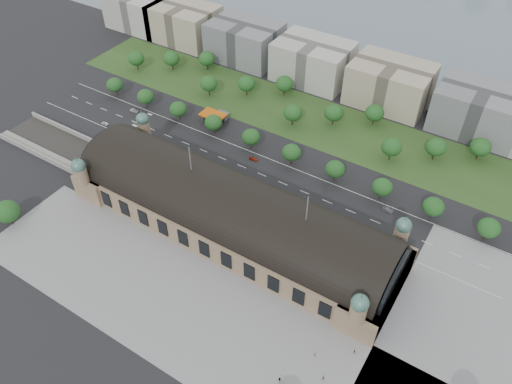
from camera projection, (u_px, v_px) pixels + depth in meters
The scene contains 58 objects.
ground at pixel (232, 229), 221.18m from camera, with size 900.00×900.00×0.00m, color black.
station at pixel (232, 213), 214.13m from camera, with size 150.00×48.40×44.30m.
track_cutting at pixel (57, 148), 261.99m from camera, with size 70.00×24.00×3.10m.
plaza_south at pixel (189, 311), 190.18m from camera, with size 190.00×48.00×0.12m, color gray.
plaza_east at pixel (467, 340), 181.24m from camera, with size 56.00×100.00×0.12m, color gray.
road_slab at pixel (242, 166), 252.36m from camera, with size 260.00×26.00×0.10m, color black.
grass_belt at pixel (302, 117), 284.32m from camera, with size 300.00×45.00×0.10m, color #2B491D.
petrol_station at pixel (218, 115), 280.30m from camera, with size 14.00×13.00×5.05m.
lake at pixel (438, 0), 404.87m from camera, with size 700.00×320.00×0.08m, color slate.
office_0 at pixel (141, 11), 360.85m from camera, with size 45.00×32.00×24.00m, color #B4B2AB.
office_1 at pixel (184, 23), 345.34m from camera, with size 45.00×32.00×24.00m, color tan.
office_2 at pixel (245, 41), 325.96m from camera, with size 45.00×32.00×24.00m, color gray.
office_3 at pixel (313, 61), 306.57m from camera, with size 45.00×32.00×24.00m, color #B4B2AB.
office_4 at pixel (390, 84), 287.18m from camera, with size 45.00×32.00×24.00m, color tan.
office_5 at pixel (478, 110), 267.80m from camera, with size 45.00×32.00×24.00m, color gray.
tree_row_0 at pixel (115, 85), 295.29m from camera, with size 9.60×9.60×11.52m.
tree_row_1 at pixel (145, 97), 285.98m from camera, with size 9.60×9.60×11.52m.
tree_row_2 at pixel (178, 109), 276.68m from camera, with size 9.60×9.60×11.52m.
tree_row_3 at pixel (213, 123), 267.37m from camera, with size 9.60×9.60×11.52m.
tree_row_4 at pixel (251, 137), 258.07m from camera, with size 9.60×9.60×11.52m.
tree_row_5 at pixel (291, 152), 248.76m from camera, with size 9.60×9.60×11.52m.
tree_row_6 at pixel (335, 169), 239.45m from camera, with size 9.60×9.60×11.52m.
tree_row_7 at pixel (382, 187), 230.15m from camera, with size 9.60×9.60×11.52m.
tree_row_8 at pixel (433, 207), 220.84m from camera, with size 9.60×9.60×11.52m.
tree_row_9 at pixel (489, 228), 211.54m from camera, with size 9.60×9.60×11.52m.
tree_belt_0 at pixel (136, 59), 317.23m from camera, with size 10.40×10.40×12.48m.
tree_belt_1 at pixel (171, 58), 317.26m from camera, with size 10.40×10.40×12.48m.
tree_belt_2 at pixel (207, 58), 317.29m from camera, with size 10.40×10.40×12.48m.
tree_belt_3 at pixel (209, 84), 295.13m from camera, with size 10.40×10.40×12.48m.
tree_belt_4 at pixel (247, 84), 295.16m from camera, with size 10.40×10.40×12.48m.
tree_belt_5 at pixel (284, 84), 295.19m from camera, with size 10.40×10.40×12.48m.
tree_belt_6 at pixel (293, 113), 273.03m from camera, with size 10.40×10.40×12.48m.
tree_belt_7 at pixel (334, 113), 273.06m from camera, with size 10.40×10.40×12.48m.
tree_belt_8 at pixel (375, 113), 273.09m from camera, with size 10.40×10.40×12.48m.
tree_belt_9 at pixel (392, 147), 250.93m from camera, with size 10.40×10.40×12.48m.
tree_belt_10 at pixel (436, 147), 250.96m from camera, with size 10.40×10.40×12.48m.
tree_belt_11 at pixel (481, 147), 250.99m from camera, with size 10.40×10.40×12.48m.
tree_plaza_sw at pixel (7, 211), 217.80m from camera, with size 11.00×11.00×12.73m.
traffic_car_0 at pixel (105, 123), 278.13m from camera, with size 1.88×4.67×1.59m, color silver.
traffic_car_1 at pixel (134, 111), 287.27m from camera, with size 1.72×4.94×1.63m, color gray.
traffic_car_2 at pixel (197, 158), 256.24m from camera, with size 2.32×5.03×1.40m, color black.
traffic_car_3 at pixel (254, 159), 255.58m from camera, with size 1.90×4.68×1.36m, color maroon.
traffic_car_5 at pixel (388, 210), 228.72m from camera, with size 1.74×4.98×1.64m, color #4E5155.
traffic_car_6 at pixel (404, 234), 218.27m from camera, with size 2.13×4.61×1.28m, color silver.
parked_car_0 at pixel (170, 162), 253.98m from camera, with size 1.63×4.67×1.54m, color black.
parked_car_1 at pixel (167, 154), 258.61m from camera, with size 2.15×4.65×1.29m, color maroon.
parked_car_2 at pixel (148, 146), 263.49m from camera, with size 2.25×5.54×1.61m, color #1B1F4D.
parked_car_3 at pixel (179, 159), 255.38m from camera, with size 1.74×4.33×1.47m, color #565A5D.
parked_car_4 at pixel (189, 163), 252.97m from camera, with size 1.50×4.31×1.42m, color silver.
parked_car_5 at pixel (184, 168), 250.66m from camera, with size 2.15×4.66×1.29m, color gray.
parked_car_6 at pixel (226, 180), 244.00m from camera, with size 2.04×5.02×1.46m, color black.
bus_west at pixel (275, 196), 234.49m from camera, with size 2.55×10.90×3.04m, color red.
bus_mid at pixel (252, 186), 239.35m from camera, with size 2.79×11.92×3.32m, color silver.
bus_east at pixel (308, 209), 227.41m from camera, with size 3.17×13.54×3.77m, color silver.
pedestrian_0 at pixel (315, 355), 175.90m from camera, with size 0.88×0.50×1.80m, color gray.
pedestrian_1 at pixel (323, 378), 169.68m from camera, with size 0.69×0.45×1.89m, color gray.
pedestrian_2 at pixel (354, 352), 176.87m from camera, with size 0.89×0.51×1.83m, color gray.
pedestrian_4 at pixel (279, 380), 169.37m from camera, with size 1.20×0.52×1.86m, color gray.
Camera 1 is at (88.67, -121.25, 163.50)m, focal length 35.00 mm.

